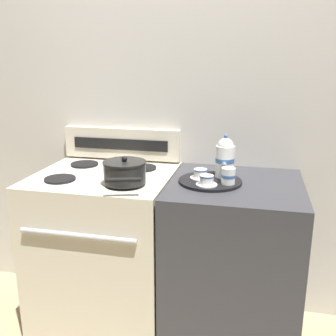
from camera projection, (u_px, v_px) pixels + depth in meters
name	position (u px, v px, depth m)	size (l,w,h in m)	color
ground_plane	(165.00, 327.00, 2.25)	(6.00, 6.00, 0.00)	tan
wall_back	(178.00, 127.00, 2.28)	(6.00, 0.05, 2.20)	beige
stove	(107.00, 250.00, 2.20)	(0.72, 0.68, 0.90)	beige
control_panel	(122.00, 143.00, 2.34)	(0.71, 0.05, 0.18)	beige
side_counter	(232.00, 264.00, 2.05)	(0.65, 0.65, 0.89)	#38383D
saucepan	(125.00, 172.00, 1.88)	(0.23, 0.31, 0.13)	black
serving_tray	(210.00, 181.00, 1.94)	(0.31, 0.31, 0.01)	black
teapot	(225.00, 158.00, 1.96)	(0.10, 0.15, 0.22)	white
teacup_left	(200.00, 174.00, 1.95)	(0.10, 0.10, 0.05)	white
teacup_right	(207.00, 180.00, 1.85)	(0.10, 0.10, 0.05)	white
creamer_jug	(228.00, 176.00, 1.87)	(0.07, 0.07, 0.08)	white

